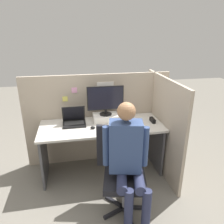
% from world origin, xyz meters
% --- Properties ---
extents(ground_plane, '(12.00, 12.00, 0.00)m').
position_xyz_m(ground_plane, '(0.00, 0.00, 0.00)').
color(ground_plane, slate).
extents(cubicle_panel_back, '(2.19, 0.05, 1.38)m').
position_xyz_m(cubicle_panel_back, '(0.00, 0.70, 0.69)').
color(cubicle_panel_back, tan).
rests_on(cubicle_panel_back, ground).
extents(cubicle_panel_right, '(0.04, 1.31, 1.38)m').
position_xyz_m(cubicle_panel_right, '(0.87, 0.27, 0.69)').
color(cubicle_panel_right, tan).
rests_on(cubicle_panel_right, ground).
extents(desk, '(1.69, 0.68, 0.75)m').
position_xyz_m(desk, '(0.00, 0.34, 0.58)').
color(desk, beige).
rests_on(desk, ground).
extents(paper_box, '(0.36, 0.24, 0.09)m').
position_xyz_m(paper_box, '(0.08, 0.50, 0.79)').
color(paper_box, white).
rests_on(paper_box, desk).
extents(monitor, '(0.52, 0.17, 0.41)m').
position_xyz_m(monitor, '(0.08, 0.51, 1.06)').
color(monitor, black).
rests_on(monitor, paper_box).
extents(laptop, '(0.31, 0.26, 0.26)m').
position_xyz_m(laptop, '(-0.37, 0.45, 0.80)').
color(laptop, black).
rests_on(laptop, desk).
extents(mouse, '(0.07, 0.04, 0.04)m').
position_xyz_m(mouse, '(-0.13, 0.24, 0.77)').
color(mouse, black).
rests_on(mouse, desk).
extents(stapler, '(0.04, 0.14, 0.06)m').
position_xyz_m(stapler, '(0.73, 0.32, 0.78)').
color(stapler, black).
rests_on(stapler, desk).
extents(carrot_toy, '(0.04, 0.14, 0.04)m').
position_xyz_m(carrot_toy, '(0.15, 0.17, 0.77)').
color(carrot_toy, orange).
rests_on(carrot_toy, desk).
extents(office_chair, '(0.55, 0.61, 0.97)m').
position_xyz_m(office_chair, '(0.12, -0.34, 0.49)').
color(office_chair, black).
rests_on(office_chair, ground).
extents(person, '(0.47, 0.50, 1.32)m').
position_xyz_m(person, '(0.15, -0.49, 0.75)').
color(person, '#282D4C').
rests_on(person, ground).
extents(coffee_mug, '(0.08, 0.08, 0.09)m').
position_xyz_m(coffee_mug, '(0.43, 0.53, 0.79)').
color(coffee_mug, '#A3332D').
rests_on(coffee_mug, desk).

